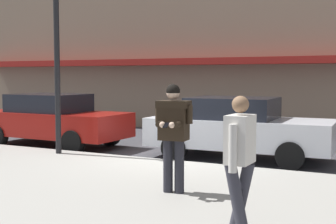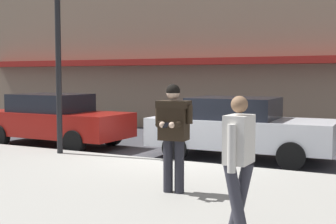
{
  "view_description": "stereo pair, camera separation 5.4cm",
  "coord_description": "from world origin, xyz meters",
  "px_view_note": "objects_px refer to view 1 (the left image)",
  "views": [
    {
      "loc": [
        4.89,
        -9.79,
        2.08
      ],
      "look_at": [
        1.51,
        -3.02,
        1.49
      ],
      "focal_mm": 50.0,
      "sensor_mm": 36.0,
      "label": 1
    },
    {
      "loc": [
        4.94,
        -9.77,
        2.08
      ],
      "look_at": [
        1.51,
        -3.02,
        1.49
      ],
      "focal_mm": 50.0,
      "sensor_mm": 36.0,
      "label": 2
    }
  ],
  "objects_px": {
    "parked_sedan_near": "(53,119)",
    "parked_sedan_mid": "(238,128)",
    "street_lamp_post": "(57,32)",
    "pedestrian_in_light_coat": "(240,155)",
    "man_texting_on_phone": "(173,126)"
  },
  "relations": [
    {
      "from": "pedestrian_in_light_coat",
      "to": "street_lamp_post",
      "type": "height_order",
      "value": "street_lamp_post"
    },
    {
      "from": "parked_sedan_near",
      "to": "parked_sedan_mid",
      "type": "bearing_deg",
      "value": 3.51
    },
    {
      "from": "parked_sedan_near",
      "to": "man_texting_on_phone",
      "type": "xyz_separation_m",
      "value": [
        5.82,
        -3.87,
        0.46
      ]
    },
    {
      "from": "man_texting_on_phone",
      "to": "pedestrian_in_light_coat",
      "type": "bearing_deg",
      "value": -41.2
    },
    {
      "from": "parked_sedan_mid",
      "to": "pedestrian_in_light_coat",
      "type": "relative_size",
      "value": 2.67
    },
    {
      "from": "parked_sedan_mid",
      "to": "parked_sedan_near",
      "type": "bearing_deg",
      "value": -176.49
    },
    {
      "from": "parked_sedan_near",
      "to": "parked_sedan_mid",
      "type": "relative_size",
      "value": 1.0
    },
    {
      "from": "parked_sedan_mid",
      "to": "street_lamp_post",
      "type": "distance_m",
      "value": 5.06
    },
    {
      "from": "parked_sedan_near",
      "to": "street_lamp_post",
      "type": "relative_size",
      "value": 0.93
    },
    {
      "from": "parked_sedan_near",
      "to": "man_texting_on_phone",
      "type": "relative_size",
      "value": 2.52
    },
    {
      "from": "parked_sedan_mid",
      "to": "street_lamp_post",
      "type": "xyz_separation_m",
      "value": [
        -4.04,
        -1.95,
        2.35
      ]
    },
    {
      "from": "man_texting_on_phone",
      "to": "street_lamp_post",
      "type": "distance_m",
      "value": 5.21
    },
    {
      "from": "parked_sedan_mid",
      "to": "man_texting_on_phone",
      "type": "xyz_separation_m",
      "value": [
        0.26,
        -4.21,
        0.46
      ]
    },
    {
      "from": "parked_sedan_near",
      "to": "street_lamp_post",
      "type": "xyz_separation_m",
      "value": [
        1.53,
        -1.61,
        2.35
      ]
    },
    {
      "from": "parked_sedan_near",
      "to": "parked_sedan_mid",
      "type": "height_order",
      "value": "same"
    }
  ]
}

